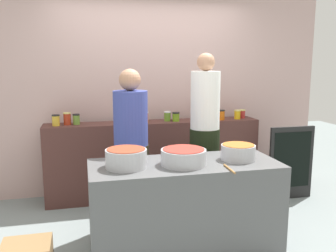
{
  "coord_description": "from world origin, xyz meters",
  "views": [
    {
      "loc": [
        -0.87,
        -3.31,
        1.71
      ],
      "look_at": [
        0.0,
        0.35,
        1.05
      ],
      "focal_mm": 38.63,
      "sensor_mm": 36.0,
      "label": 1
    }
  ],
  "objects_px": {
    "preserve_jar_0": "(56,120)",
    "cooking_pot_center": "(184,157)",
    "wooden_spoon": "(229,169)",
    "cook_with_tongs": "(131,158)",
    "preserve_jar_3": "(145,117)",
    "preserve_jar_9": "(242,114)",
    "preserve_jar_1": "(67,119)",
    "preserve_jar_2": "(76,119)",
    "preserve_jar_5": "(176,117)",
    "cook_in_cap": "(204,144)",
    "preserve_jar_4": "(167,116)",
    "preserve_jar_7": "(221,115)",
    "preserve_jar_6": "(198,115)",
    "preserve_jar_8": "(237,114)",
    "chalkboard_sign": "(291,163)",
    "cooking_pot_left": "(126,158)",
    "cooking_pot_right": "(238,152)"
  },
  "relations": [
    {
      "from": "preserve_jar_6",
      "to": "preserve_jar_5",
      "type": "bearing_deg",
      "value": -166.05
    },
    {
      "from": "wooden_spoon",
      "to": "preserve_jar_3",
      "type": "bearing_deg",
      "value": 104.42
    },
    {
      "from": "preserve_jar_3",
      "to": "cook_with_tongs",
      "type": "distance_m",
      "value": 0.92
    },
    {
      "from": "preserve_jar_6",
      "to": "cook_in_cap",
      "type": "bearing_deg",
      "value": -102.82
    },
    {
      "from": "wooden_spoon",
      "to": "chalkboard_sign",
      "type": "xyz_separation_m",
      "value": [
        1.35,
        1.2,
        -0.36
      ]
    },
    {
      "from": "preserve_jar_4",
      "to": "preserve_jar_7",
      "type": "distance_m",
      "value": 0.7
    },
    {
      "from": "cooking_pot_center",
      "to": "cooking_pot_right",
      "type": "xyz_separation_m",
      "value": [
        0.54,
        0.04,
        0.0
      ]
    },
    {
      "from": "cooking_pot_center",
      "to": "cook_with_tongs",
      "type": "bearing_deg",
      "value": 122.19
    },
    {
      "from": "preserve_jar_9",
      "to": "cooking_pot_right",
      "type": "height_order",
      "value": "preserve_jar_9"
    },
    {
      "from": "cooking_pot_right",
      "to": "wooden_spoon",
      "type": "xyz_separation_m",
      "value": [
        -0.2,
        -0.28,
        -0.06
      ]
    },
    {
      "from": "cooking_pot_left",
      "to": "cook_with_tongs",
      "type": "relative_size",
      "value": 0.21
    },
    {
      "from": "cook_in_cap",
      "to": "cooking_pot_left",
      "type": "bearing_deg",
      "value": -144.57
    },
    {
      "from": "preserve_jar_8",
      "to": "preserve_jar_4",
      "type": "bearing_deg",
      "value": 176.78
    },
    {
      "from": "preserve_jar_0",
      "to": "cooking_pot_left",
      "type": "height_order",
      "value": "preserve_jar_0"
    },
    {
      "from": "preserve_jar_3",
      "to": "preserve_jar_5",
      "type": "relative_size",
      "value": 1.16
    },
    {
      "from": "cooking_pot_left",
      "to": "wooden_spoon",
      "type": "distance_m",
      "value": 0.88
    },
    {
      "from": "preserve_jar_8",
      "to": "cooking_pot_center",
      "type": "bearing_deg",
      "value": -128.8
    },
    {
      "from": "preserve_jar_9",
      "to": "cook_with_tongs",
      "type": "xyz_separation_m",
      "value": [
        -1.61,
        -0.87,
        -0.29
      ]
    },
    {
      "from": "preserve_jar_7",
      "to": "preserve_jar_9",
      "type": "xyz_separation_m",
      "value": [
        0.33,
        0.09,
        -0.01
      ]
    },
    {
      "from": "preserve_jar_0",
      "to": "cooking_pot_center",
      "type": "relative_size",
      "value": 0.33
    },
    {
      "from": "preserve_jar_2",
      "to": "chalkboard_sign",
      "type": "height_order",
      "value": "preserve_jar_2"
    },
    {
      "from": "preserve_jar_5",
      "to": "preserve_jar_7",
      "type": "relative_size",
      "value": 0.86
    },
    {
      "from": "preserve_jar_4",
      "to": "preserve_jar_8",
      "type": "distance_m",
      "value": 0.94
    },
    {
      "from": "preserve_jar_7",
      "to": "cooking_pot_left",
      "type": "bearing_deg",
      "value": -135.98
    },
    {
      "from": "preserve_jar_4",
      "to": "cook_in_cap",
      "type": "bearing_deg",
      "value": -72.82
    },
    {
      "from": "preserve_jar_8",
      "to": "cooking_pot_left",
      "type": "height_order",
      "value": "preserve_jar_8"
    },
    {
      "from": "preserve_jar_1",
      "to": "cook_with_tongs",
      "type": "bearing_deg",
      "value": -52.85
    },
    {
      "from": "preserve_jar_0",
      "to": "preserve_jar_7",
      "type": "xyz_separation_m",
      "value": [
        2.06,
        -0.04,
        0.0
      ]
    },
    {
      "from": "wooden_spoon",
      "to": "cook_in_cap",
      "type": "xyz_separation_m",
      "value": [
        0.1,
        0.94,
        -0.0
      ]
    },
    {
      "from": "preserve_jar_1",
      "to": "cooking_pot_right",
      "type": "relative_size",
      "value": 0.47
    },
    {
      "from": "preserve_jar_5",
      "to": "cook_in_cap",
      "type": "xyz_separation_m",
      "value": [
        0.13,
        -0.72,
        -0.2
      ]
    },
    {
      "from": "preserve_jar_1",
      "to": "chalkboard_sign",
      "type": "distance_m",
      "value": 2.82
    },
    {
      "from": "preserve_jar_9",
      "to": "preserve_jar_1",
      "type": "bearing_deg",
      "value": -179.6
    },
    {
      "from": "preserve_jar_1",
      "to": "wooden_spoon",
      "type": "bearing_deg",
      "value": -51.33
    },
    {
      "from": "preserve_jar_8",
      "to": "preserve_jar_0",
      "type": "bearing_deg",
      "value": 179.68
    },
    {
      "from": "preserve_jar_9",
      "to": "cooking_pot_center",
      "type": "xyz_separation_m",
      "value": [
        -1.23,
        -1.48,
        -0.14
      ]
    },
    {
      "from": "preserve_jar_7",
      "to": "preserve_jar_9",
      "type": "bearing_deg",
      "value": 14.98
    },
    {
      "from": "preserve_jar_2",
      "to": "preserve_jar_6",
      "type": "height_order",
      "value": "preserve_jar_2"
    },
    {
      "from": "preserve_jar_6",
      "to": "preserve_jar_8",
      "type": "height_order",
      "value": "preserve_jar_6"
    },
    {
      "from": "preserve_jar_4",
      "to": "cooking_pot_center",
      "type": "xyz_separation_m",
      "value": [
        -0.2,
        -1.46,
        -0.14
      ]
    },
    {
      "from": "chalkboard_sign",
      "to": "preserve_jar_4",
      "type": "bearing_deg",
      "value": 161.4
    },
    {
      "from": "preserve_jar_5",
      "to": "wooden_spoon",
      "type": "height_order",
      "value": "preserve_jar_5"
    },
    {
      "from": "preserve_jar_0",
      "to": "cooking_pot_center",
      "type": "distance_m",
      "value": 1.84
    },
    {
      "from": "preserve_jar_2",
      "to": "preserve_jar_9",
      "type": "xyz_separation_m",
      "value": [
        2.16,
        0.02,
        -0.01
      ]
    },
    {
      "from": "preserve_jar_6",
      "to": "cook_in_cap",
      "type": "distance_m",
      "value": 0.85
    },
    {
      "from": "wooden_spoon",
      "to": "preserve_jar_0",
      "type": "bearing_deg",
      "value": 131.82
    },
    {
      "from": "cooking_pot_center",
      "to": "preserve_jar_1",
      "type": "bearing_deg",
      "value": 125.16
    },
    {
      "from": "preserve_jar_5",
      "to": "cook_with_tongs",
      "type": "xyz_separation_m",
      "value": [
        -0.68,
        -0.82,
        -0.29
      ]
    },
    {
      "from": "wooden_spoon",
      "to": "cook_with_tongs",
      "type": "bearing_deg",
      "value": 130.15
    },
    {
      "from": "preserve_jar_6",
      "to": "preserve_jar_4",
      "type": "bearing_deg",
      "value": -174.85
    }
  ]
}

